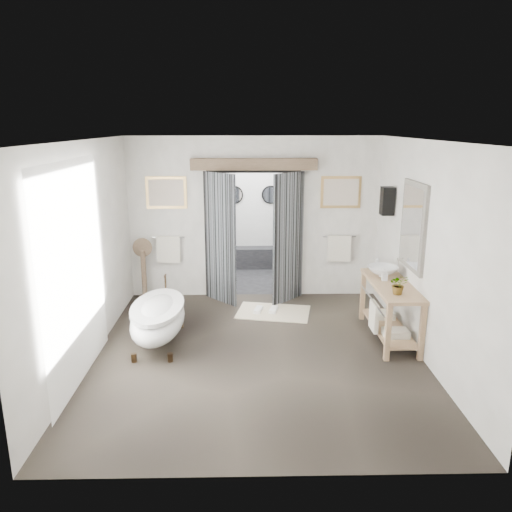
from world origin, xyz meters
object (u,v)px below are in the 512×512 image
clawfoot_tub (158,318)px  rug (273,312)px  vanity (389,306)px  basin (383,271)px

clawfoot_tub → rug: clawfoot_tub is taller
vanity → clawfoot_tub: bearing=-177.9°
rug → vanity: bearing=-33.1°
clawfoot_tub → basin: basin is taller
rug → basin: 1.99m
rug → basin: bearing=-23.7°
clawfoot_tub → vanity: size_ratio=1.03×
clawfoot_tub → basin: (3.34, 0.48, 0.53)m
clawfoot_tub → rug: 2.13m
clawfoot_tub → basin: bearing=8.2°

